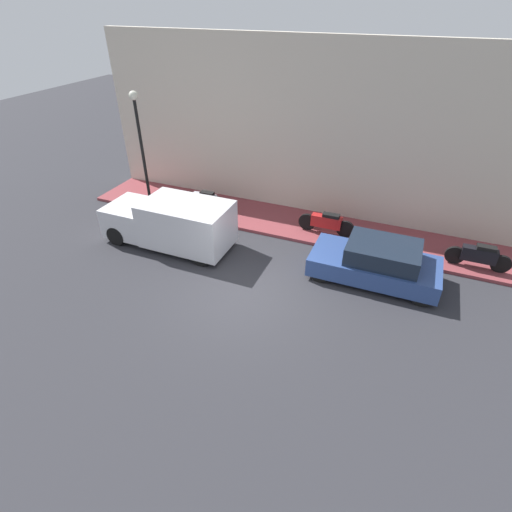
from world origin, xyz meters
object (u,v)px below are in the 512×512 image
Objects in this scene: delivery_van at (170,222)px; motorcycle_black at (479,256)px; parked_car at (377,262)px; motorcycle_red at (327,222)px; scooter_silver at (205,200)px; streetlamp at (140,134)px.

motorcycle_black is at bearing -76.73° from delivery_van.
parked_car is 1.87× the size of motorcycle_red.
streetlamp reaches higher than scooter_silver.
motorcycle_black is 0.43× the size of streetlamp.
parked_car reaches higher than motorcycle_black.
delivery_van is at bearing -131.38° from streetlamp.
parked_car is at bearing 120.09° from motorcycle_black.
delivery_van is 5.73m from motorcycle_red.
parked_car is at bearing -98.81° from streetlamp.
motorcycle_black is (-0.31, -10.29, 0.01)m from scooter_silver.
delivery_van is at bearing -177.73° from scooter_silver.
motorcycle_red is (0.30, 5.14, -0.00)m from motorcycle_black.
delivery_van is 2.34× the size of motorcycle_black.
scooter_silver is 0.98× the size of motorcycle_black.
motorcycle_red is at bearing -90.17° from scooter_silver.
delivery_van reaches higher than motorcycle_black.
delivery_van is 2.39× the size of scooter_silver.
motorcycle_red is at bearing -61.83° from delivery_van.
scooter_silver is at bearing 74.15° from parked_car.
motorcycle_black is at bearing -88.80° from streetlamp.
streetlamp is (-0.56, 7.47, 2.58)m from motorcycle_red.
streetlamp is (1.49, 9.59, 2.53)m from parked_car.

